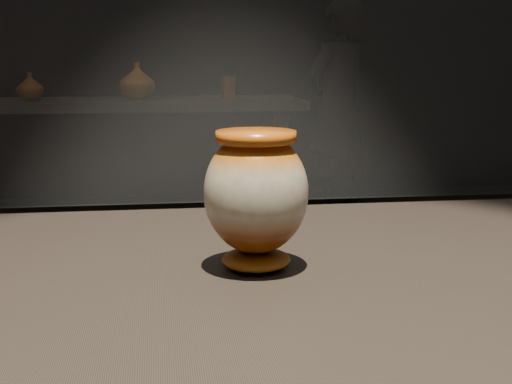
# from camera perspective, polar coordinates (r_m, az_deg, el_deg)

# --- Properties ---
(main_vase) EXTENTS (0.17, 0.17, 0.17)m
(main_vase) POSITION_cam_1_polar(r_m,az_deg,el_deg) (0.88, 0.00, -0.20)
(main_vase) COLOR #6D2D09
(main_vase) RESTS_ON display_plinth
(back_shelf) EXTENTS (2.00, 0.60, 0.90)m
(back_shelf) POSITION_cam_1_polar(r_m,az_deg,el_deg) (4.13, -10.32, 3.63)
(back_shelf) COLOR black
(back_shelf) RESTS_ON ground
(back_vase_left) EXTENTS (0.20, 0.20, 0.15)m
(back_vase_left) POSITION_cam_1_polar(r_m,az_deg,el_deg) (4.11, -17.62, 8.03)
(back_vase_left) COLOR maroon
(back_vase_left) RESTS_ON back_shelf
(back_vase_mid) EXTENTS (0.28, 0.28, 0.20)m
(back_vase_mid) POSITION_cam_1_polar(r_m,az_deg,el_deg) (4.07, -9.47, 8.74)
(back_vase_mid) COLOR #6D2D09
(back_vase_mid) RESTS_ON back_shelf
(back_vase_right) EXTENTS (0.08, 0.08, 0.13)m
(back_vase_right) POSITION_cam_1_polar(r_m,az_deg,el_deg) (4.08, -2.22, 8.35)
(back_vase_right) COLOR maroon
(back_vase_right) RESTS_ON back_shelf
(visitor) EXTENTS (0.67, 0.61, 1.54)m
(visitor) POSITION_cam_1_polar(r_m,az_deg,el_deg) (5.21, 6.50, 6.76)
(visitor) COLOR black
(visitor) RESTS_ON ground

